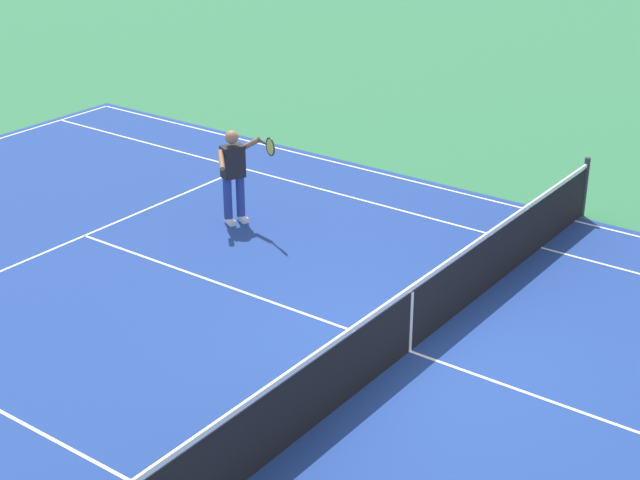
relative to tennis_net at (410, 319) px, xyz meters
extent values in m
plane|color=#2D7247|center=(0.00, 0.00, -0.49)|extent=(60.00, 60.00, 0.00)
cube|color=navy|center=(0.00, 0.00, -0.49)|extent=(24.20, 11.40, 0.00)
cube|color=white|center=(0.00, -5.50, -0.49)|extent=(23.80, 0.05, 0.01)
cube|color=white|center=(0.00, -4.11, -0.49)|extent=(23.80, 0.05, 0.01)
cube|color=white|center=(6.40, 0.00, -0.49)|extent=(0.05, 8.22, 0.01)
cube|color=white|center=(0.00, 0.00, -0.49)|extent=(12.80, 0.05, 0.01)
cylinder|color=#2D2D33|center=(0.00, -5.80, 0.05)|extent=(0.10, 0.10, 1.08)
cube|color=black|center=(0.00, 0.00, -0.05)|extent=(0.02, 11.60, 0.88)
cube|color=white|center=(0.00, 0.00, 0.46)|extent=(0.04, 11.60, 0.06)
cube|color=white|center=(0.00, 0.00, -0.05)|extent=(0.04, 0.06, 0.88)
cylinder|color=navy|center=(4.82, -1.87, -0.04)|extent=(0.15, 0.15, 0.74)
cube|color=white|center=(4.77, -1.85, -0.45)|extent=(0.30, 0.22, 0.09)
cylinder|color=navy|center=(4.72, -2.09, -0.04)|extent=(0.15, 0.15, 0.74)
cube|color=white|center=(4.67, -2.07, -0.45)|extent=(0.30, 0.22, 0.09)
cube|color=black|center=(4.77, -1.98, 0.61)|extent=(0.38, 0.45, 0.56)
sphere|color=#9E704C|center=(4.77, -1.98, 1.04)|extent=(0.23, 0.23, 0.23)
cylinder|color=#9E704C|center=(4.73, -1.65, 0.74)|extent=(0.36, 0.35, 0.26)
cylinder|color=#9E704C|center=(4.49, -2.16, 0.94)|extent=(0.42, 0.13, 0.30)
cylinder|color=#232326|center=(4.18, -2.08, 1.05)|extent=(0.27, 0.15, 0.04)
torus|color=#232326|center=(3.92, -1.96, 1.05)|extent=(0.29, 0.15, 0.31)
cylinder|color=#C6D84C|center=(3.92, -1.96, 1.05)|extent=(0.25, 0.12, 0.27)
camera|label=1|loc=(-5.70, 9.75, 6.17)|focal=54.81mm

